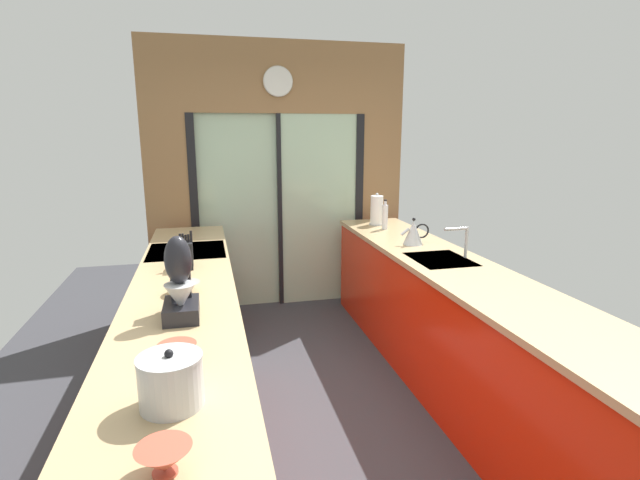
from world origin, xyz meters
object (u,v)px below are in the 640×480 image
object	(u,v)px
mixing_bowl_near	(164,459)
oven_range	(191,307)
mixing_bowl_far	(184,287)
knife_block	(187,254)
kettle	(414,232)
stock_pot	(171,381)
mixing_bowl_mid	(177,351)
soap_bottle_far	(385,216)
paper_towel_roll	(377,210)
stand_mixer	(180,287)

from	to	relation	value
mixing_bowl_near	oven_range	bearing A→B (deg)	90.41
mixing_bowl_far	knife_block	size ratio (longest dim) A/B	0.70
kettle	stock_pot	bearing A→B (deg)	-131.80
mixing_bowl_mid	mixing_bowl_near	bearing A→B (deg)	-90.00
knife_block	soap_bottle_far	world-z (taller)	soap_bottle_far
paper_towel_roll	kettle	bearing A→B (deg)	-89.84
stock_pot	soap_bottle_far	distance (m)	3.18
paper_towel_roll	oven_range	bearing A→B (deg)	-160.25
oven_range	mixing_bowl_near	size ratio (longest dim) A/B	5.96
knife_block	stand_mixer	distance (m)	0.91
stock_pot	paper_towel_roll	bearing A→B (deg)	58.11
knife_block	mixing_bowl_far	bearing A→B (deg)	-90.01
stand_mixer	paper_towel_roll	distance (m)	2.72
soap_bottle_far	knife_block	bearing A→B (deg)	-152.53
oven_range	mixing_bowl_near	xyz separation A→B (m)	(0.02, -2.56, 0.51)
stock_pot	paper_towel_roll	xyz separation A→B (m)	(1.78, 2.86, 0.05)
stock_pot	soap_bottle_far	bearing A→B (deg)	55.94
soap_bottle_far	mixing_bowl_far	bearing A→B (deg)	-140.62
mixing_bowl_near	mixing_bowl_mid	xyz separation A→B (m)	(0.00, 0.68, -0.01)
mixing_bowl_near	mixing_bowl_mid	size ratio (longest dim) A/B	0.97
oven_range	stand_mixer	world-z (taller)	stand_mixer
mixing_bowl_mid	mixing_bowl_far	world-z (taller)	same
stand_mixer	kettle	distance (m)	2.15
knife_block	kettle	world-z (taller)	knife_block
stock_pot	soap_bottle_far	xyz separation A→B (m)	(1.78, 2.63, 0.03)
mixing_bowl_far	kettle	xyz separation A→B (m)	(1.78, 0.82, 0.06)
oven_range	knife_block	size ratio (longest dim) A/B	3.60
mixing_bowl_near	kettle	size ratio (longest dim) A/B	0.62
oven_range	mixing_bowl_mid	bearing A→B (deg)	-89.44
mixing_bowl_near	kettle	distance (m)	2.94
stand_mixer	stock_pot	size ratio (longest dim) A/B	1.93
oven_range	soap_bottle_far	bearing A→B (deg)	13.10
mixing_bowl_mid	mixing_bowl_far	xyz separation A→B (m)	(0.00, 0.83, -0.00)
mixing_bowl_mid	paper_towel_roll	size ratio (longest dim) A/B	0.50
mixing_bowl_far	knife_block	world-z (taller)	knife_block
soap_bottle_far	oven_range	bearing A→B (deg)	-166.90
mixing_bowl_mid	stand_mixer	xyz separation A→B (m)	(0.00, 0.46, 0.12)
mixing_bowl_mid	knife_block	world-z (taller)	knife_block
oven_range	mixing_bowl_mid	xyz separation A→B (m)	(0.02, -1.88, 0.50)
mixing_bowl_near	soap_bottle_far	distance (m)	3.47
knife_block	paper_towel_roll	world-z (taller)	paper_towel_roll
knife_block	kettle	xyz separation A→B (m)	(1.78, 0.29, 0.00)
stand_mixer	mixing_bowl_far	bearing A→B (deg)	90.00
mixing_bowl_mid	kettle	distance (m)	2.43
mixing_bowl_near	kettle	world-z (taller)	kettle
mixing_bowl_far	kettle	world-z (taller)	kettle
oven_range	kettle	size ratio (longest dim) A/B	3.68
stock_pot	mixing_bowl_near	bearing A→B (deg)	-90.00
stand_mixer	soap_bottle_far	distance (m)	2.55
oven_range	mixing_bowl_far	xyz separation A→B (m)	(0.02, -1.04, 0.50)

